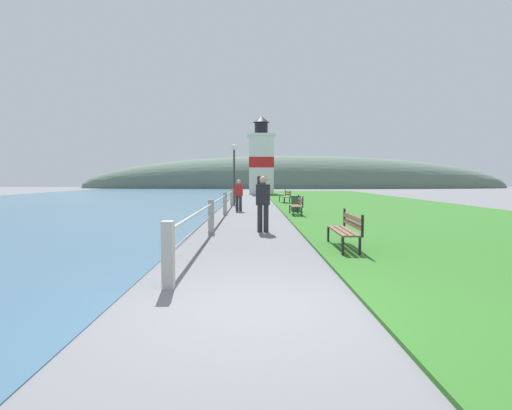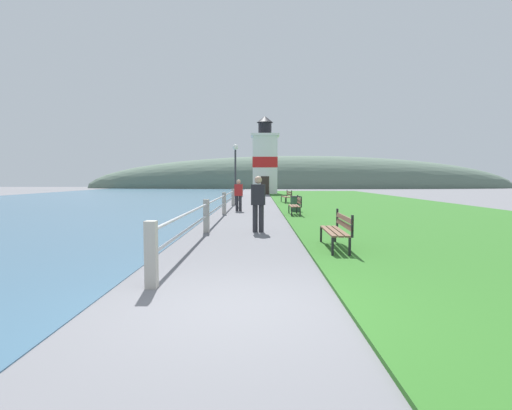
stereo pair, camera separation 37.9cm
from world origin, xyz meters
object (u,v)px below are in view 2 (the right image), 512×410
object	(u,v)px
park_bench_near	(338,228)
person_strolling	(258,202)
lighthouse	(265,160)
trash_bin	(295,204)
park_bench_midway	(296,204)
park_bench_far	(287,196)
person_by_railing	(239,194)
lamp_post	(235,163)

from	to	relation	value
park_bench_near	person_strolling	xyz separation A→B (m)	(-1.92, 3.30, 0.44)
lighthouse	trash_bin	size ratio (longest dim) A/B	10.41
park_bench_midway	trash_bin	bearing A→B (deg)	-94.42
trash_bin	park_bench_near	bearing A→B (deg)	-89.88
park_bench_far	person_by_railing	world-z (taller)	person_by_railing
park_bench_near	park_bench_midway	world-z (taller)	same
park_bench_midway	lamp_post	distance (m)	8.72
person_strolling	trash_bin	size ratio (longest dim) A/B	2.15
park_bench_midway	lamp_post	xyz separation A→B (m)	(-3.26, 7.78, 2.20)
park_bench_near	lighthouse	world-z (taller)	lighthouse
trash_bin	lamp_post	distance (m)	7.12
park_bench_far	lighthouse	xyz separation A→B (m)	(-1.30, 17.53, 3.25)
lighthouse	park_bench_far	bearing A→B (deg)	-85.76
park_bench_far	trash_bin	bearing A→B (deg)	83.46
lighthouse	park_bench_near	bearing A→B (deg)	-88.04
person_strolling	lighthouse	bearing A→B (deg)	4.83
park_bench_midway	lighthouse	distance (m)	27.09
park_bench_midway	park_bench_far	bearing A→B (deg)	-91.69
person_by_railing	trash_bin	distance (m)	3.08
park_bench_far	lighthouse	distance (m)	17.87
park_bench_far	person_strolling	bearing A→B (deg)	76.62
park_bench_near	lamp_post	size ratio (longest dim) A/B	0.49
park_bench_near	person_strolling	distance (m)	3.84
park_bench_midway	lighthouse	bearing A→B (deg)	-87.95
park_bench_near	park_bench_midway	xyz separation A→B (m)	(-0.17, 8.88, -0.00)
lamp_post	trash_bin	bearing A→B (deg)	-59.55
person_strolling	lamp_post	xyz separation A→B (m)	(-1.52, 13.36, 1.76)
person_by_railing	park_bench_far	bearing A→B (deg)	-14.28
park_bench_near	person_by_railing	distance (m)	12.00
person_by_railing	trash_bin	world-z (taller)	person_by_railing
park_bench_near	park_bench_far	world-z (taller)	same
lamp_post	park_bench_midway	bearing A→B (deg)	-67.23
lighthouse	person_by_railing	size ratio (longest dim) A/B	5.22
lighthouse	person_by_railing	world-z (taller)	lighthouse
park_bench_midway	person_strolling	size ratio (longest dim) A/B	0.91
lighthouse	person_by_railing	distance (m)	24.37
person_by_railing	trash_bin	bearing A→B (deg)	-94.04
park_bench_far	person_strolling	xyz separation A→B (m)	(-1.99, -14.93, 0.44)
person_strolling	park_bench_far	bearing A→B (deg)	-1.55
person_by_railing	trash_bin	xyz separation A→B (m)	(2.95, -0.76, -0.49)
park_bench_far	person_strolling	size ratio (longest dim) A/B	1.07
park_bench_far	person_by_railing	distance (m)	7.29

